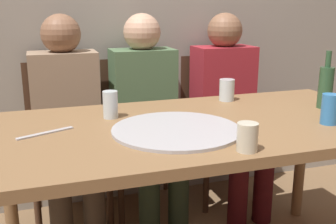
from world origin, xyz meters
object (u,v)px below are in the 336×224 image
Objects in this scene: dining_table at (201,140)px; beer_bottle at (326,86)px; guest_in_beanie at (147,109)px; chair_middle at (141,123)px; chair_right at (218,116)px; tumbler_near at (247,137)px; tumbler_far at (110,105)px; wine_glass at (227,90)px; pizza_tray at (176,130)px; table_knife at (46,133)px; chair_left at (67,130)px; guest_by_wall at (229,102)px; guest_in_sweater at (67,115)px; soda_can at (330,109)px.

beer_bottle is at bearing 3.68° from dining_table.
chair_middle is at bearing -90.00° from guest_in_beanie.
beer_bottle is 0.87m from chair_right.
tumbler_far reaches higher than tumbler_near.
chair_right is (0.20, 0.51, -0.29)m from wine_glass.
pizza_tray reaches higher than table_knife.
chair_left is at bearing 0.00° from chair_middle.
dining_table is at bearing 93.00° from chair_middle.
guest_in_beanie is at bearing 136.89° from beer_bottle.
table_knife is at bearing 165.56° from pizza_tray.
beer_bottle is (0.63, 0.04, 0.18)m from dining_table.
guest_by_wall is (0.47, 0.68, -0.03)m from dining_table.
chair_middle is (-0.68, 0.79, -0.34)m from beer_bottle.
tumbler_far is at bearing -167.46° from wine_glass.
beer_bottle is 0.23× the size of guest_in_sweater.
chair_right is 0.20m from guest_by_wall.
chair_left is at bearing 0.00° from chair_right.
guest_by_wall is (0.96, -0.15, 0.13)m from chair_left.
tumbler_far is 1.07× the size of wine_glass.
guest_by_wall is at bearing -180.00° from guest_in_sweater.
pizza_tray is 4.25× the size of tumbler_far.
guest_in_sweater is (-0.15, 0.50, -0.16)m from tumbler_far.
table_knife is 0.19× the size of guest_by_wall.
tumbler_near is (0.01, -0.36, 0.12)m from dining_table.
chair_left is (-0.49, 0.83, -0.16)m from dining_table.
chair_right is at bearing -167.23° from table_knife.
guest_by_wall is at bearing 51.34° from pizza_tray.
chair_middle is at bearing 93.00° from dining_table.
guest_in_beanie is (-0.00, -0.15, 0.13)m from chair_middle.
wine_glass is 0.50m from guest_in_beanie.
beer_bottle is 0.74m from tumbler_near.
chair_right is at bearing -90.00° from guest_by_wall.
chair_middle is 0.55m from guest_by_wall.
chair_right is 0.98m from guest_in_sweater.
guest_by_wall is (0.61, 0.76, -0.11)m from pizza_tray.
table_knife is 0.86m from guest_in_beanie.
guest_in_beanie reaches higher than dining_table.
beer_bottle reaches higher than pizza_tray.
chair_middle is at bearing 0.00° from chair_right.
soda_can is 0.14× the size of chair_left.
dining_table is 1.45× the size of guest_in_sweater.
tumbler_near is 0.73m from table_knife.
tumbler_far is 0.10× the size of guest_in_sweater.
chair_right is at bearing 56.29° from pizza_tray.
guest_in_beanie and guest_by_wall have the same top height.
chair_left is 0.44m from chair_middle.
beer_bottle is 0.46m from wine_glass.
pizza_tray is 1.00m from chair_left.
tumbler_near is at bearing -111.18° from wine_glass.
dining_table is 0.96m from chair_right.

